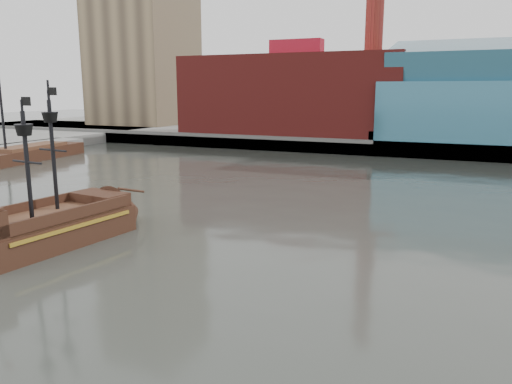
% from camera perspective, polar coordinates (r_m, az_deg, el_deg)
% --- Properties ---
extents(ground, '(400.00, 400.00, 0.00)m').
position_cam_1_polar(ground, '(25.09, -2.91, -13.64)').
color(ground, '#2C2F29').
rests_on(ground, ground).
extents(promenade_far, '(220.00, 60.00, 2.00)m').
position_cam_1_polar(promenade_far, '(113.13, 18.57, 6.07)').
color(promenade_far, slate).
rests_on(promenade_far, ground).
extents(seawall, '(220.00, 1.00, 2.60)m').
position_cam_1_polar(seawall, '(83.91, 16.63, 4.67)').
color(seawall, '#4C4C49').
rests_on(seawall, ground).
extents(skyline, '(149.00, 45.00, 62.00)m').
position_cam_1_polar(skyline, '(105.85, 21.97, 18.31)').
color(skyline, '#7F6B4C').
rests_on(skyline, promenade_far).
extents(pirate_ship, '(6.35, 16.02, 11.67)m').
position_cam_1_polar(pirate_ship, '(37.72, -22.96, -4.14)').
color(pirate_ship, black).
rests_on(pirate_ship, ground).
extents(docked_vessel, '(7.24, 20.88, 13.91)m').
position_cam_1_polar(docked_vessel, '(85.06, -24.29, 3.94)').
color(docked_vessel, black).
rests_on(docked_vessel, ground).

